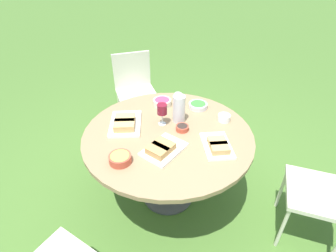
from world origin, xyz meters
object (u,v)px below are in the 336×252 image
object	(u,v)px
chair_near_right	(334,189)
chair_far_back	(134,86)
water_pitcher	(179,109)
dining_table	(168,142)
wine_glass	(162,110)

from	to	relation	value
chair_near_right	chair_far_back	xyz separation A→B (m)	(1.99, 0.97, 0.00)
water_pitcher	dining_table	bearing A→B (deg)	133.29
chair_far_back	wine_glass	xyz separation A→B (m)	(-1.14, 0.00, 0.33)
dining_table	chair_near_right	size ratio (longest dim) A/B	1.47
dining_table	chair_far_back	size ratio (longest dim) A/B	1.47
dining_table	chair_near_right	xyz separation A→B (m)	(-0.73, -0.96, -0.10)
wine_glass	dining_table	bearing A→B (deg)	-176.12
dining_table	chair_near_right	bearing A→B (deg)	-127.20
chair_near_right	water_pitcher	size ratio (longest dim) A/B	3.89
chair_near_right	water_pitcher	bearing A→B (deg)	44.13
water_pitcher	chair_near_right	bearing A→B (deg)	-135.87
chair_near_right	wine_glass	distance (m)	1.33
chair_far_back	water_pitcher	distance (m)	1.18
chair_near_right	chair_far_back	bearing A→B (deg)	25.91
chair_far_back	wine_glass	world-z (taller)	wine_glass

